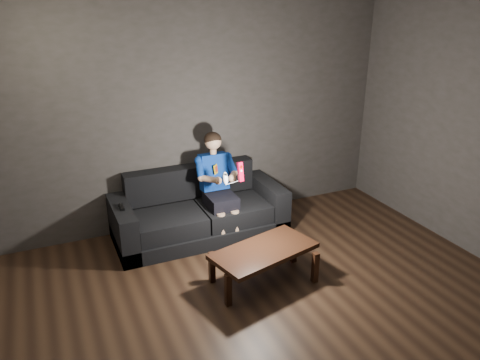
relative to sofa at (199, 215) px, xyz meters
name	(u,v)px	position (x,y,z in m)	size (l,w,h in m)	color
floor	(297,335)	(0.16, -2.08, -0.25)	(5.00, 5.00, 0.00)	black
back_wall	(197,117)	(0.16, 0.42, 1.10)	(5.00, 0.04, 2.70)	#373430
sofa	(199,215)	(0.00, 0.00, 0.00)	(2.02, 0.87, 0.78)	black
child	(217,178)	(0.23, -0.04, 0.45)	(0.49, 0.60, 1.20)	black
wii_remote_red	(240,172)	(0.32, -0.51, 0.68)	(0.06, 0.08, 0.22)	red
nunchuk_white	(225,178)	(0.15, -0.50, 0.63)	(0.06, 0.09, 0.15)	white
wii_remote_black	(122,207)	(-0.91, -0.07, 0.31)	(0.04, 0.16, 0.03)	black
coffee_table	(264,253)	(0.25, -1.23, 0.07)	(1.14, 0.76, 0.38)	black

